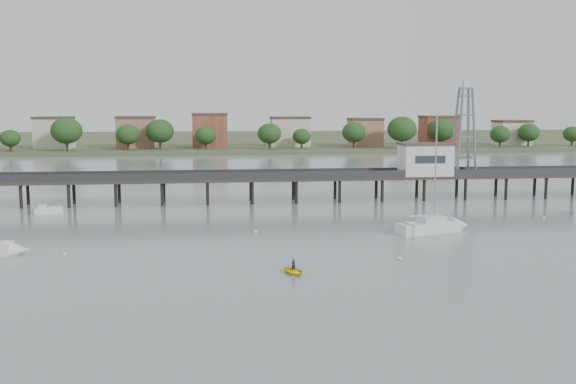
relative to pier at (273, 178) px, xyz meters
name	(u,v)px	position (x,y,z in m)	size (l,w,h in m)	color
ground_plane	(359,331)	(0.00, -60.00, -3.79)	(500.00, 500.00, 0.00)	slate
pier	(273,178)	(0.00, 0.00, 0.00)	(150.00, 5.00, 5.50)	#2D2823
pier_building	(425,159)	(25.00, 0.00, 2.87)	(8.40, 5.40, 5.30)	silver
lattice_tower	(464,132)	(31.50, 0.00, 7.31)	(3.20, 3.20, 15.50)	slate
sailboat_c	(441,226)	(18.09, -26.65, -3.16)	(9.75, 5.61, 15.36)	silver
white_tender	(47,210)	(-33.28, -7.09, -3.32)	(4.23, 3.06, 1.52)	silver
yellow_dinghy	(293,273)	(-2.51, -44.40, -3.79)	(2.11, 0.61, 2.95)	yellow
dinghy_occupant	(293,273)	(-2.51, -44.40, -3.79)	(0.40, 1.10, 0.26)	black
mooring_buoys	(344,240)	(5.09, -30.48, -3.71)	(75.48, 21.73, 0.39)	beige
far_shore	(234,139)	(0.36, 179.58, -2.85)	(500.00, 170.00, 10.40)	#475133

